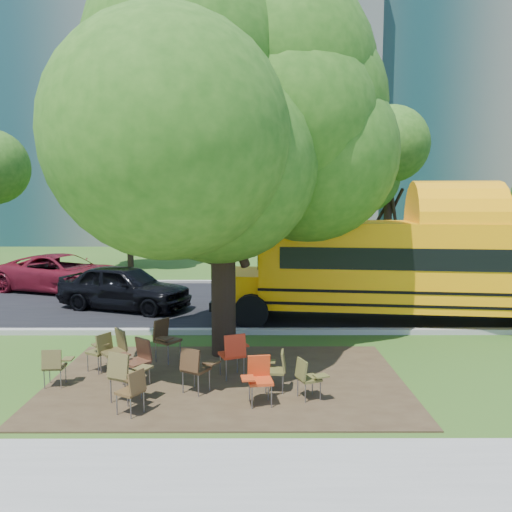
{
  "coord_description": "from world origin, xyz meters",
  "views": [
    {
      "loc": [
        1.55,
        -10.14,
        3.62
      ],
      "look_at": [
        1.59,
        4.02,
        2.01
      ],
      "focal_mm": 35.0,
      "sensor_mm": 36.0,
      "label": 1
    }
  ],
  "objects_px": {
    "chair_1": "(125,372)",
    "bg_car_red": "(63,273)",
    "school_bus": "(448,266)",
    "chair_0": "(55,363)",
    "chair_6": "(277,367)",
    "chair_5": "(258,375)",
    "chair_2": "(133,387)",
    "chair_8": "(101,348)",
    "chair_11": "(234,351)",
    "chair_4": "(196,365)",
    "chair_7": "(307,375)",
    "chair_10": "(165,336)",
    "black_car": "(124,287)",
    "main_tree": "(222,134)",
    "chair_9": "(115,347)",
    "chair_3": "(137,357)"
  },
  "relations": [
    {
      "from": "chair_1",
      "to": "bg_car_red",
      "type": "bearing_deg",
      "value": 141.3
    },
    {
      "from": "school_bus",
      "to": "chair_0",
      "type": "bearing_deg",
      "value": -145.4
    },
    {
      "from": "chair_6",
      "to": "chair_1",
      "type": "bearing_deg",
      "value": 107.12
    },
    {
      "from": "chair_1",
      "to": "chair_5",
      "type": "distance_m",
      "value": 2.36
    },
    {
      "from": "chair_2",
      "to": "chair_8",
      "type": "height_order",
      "value": "chair_8"
    },
    {
      "from": "chair_11",
      "to": "bg_car_red",
      "type": "bearing_deg",
      "value": 104.21
    },
    {
      "from": "chair_4",
      "to": "chair_7",
      "type": "distance_m",
      "value": 2.07
    },
    {
      "from": "chair_10",
      "to": "black_car",
      "type": "bearing_deg",
      "value": -122.92
    },
    {
      "from": "chair_2",
      "to": "chair_7",
      "type": "bearing_deg",
      "value": -48.87
    },
    {
      "from": "main_tree",
      "to": "black_car",
      "type": "xyz_separation_m",
      "value": [
        -3.56,
        4.85,
        -4.3
      ]
    },
    {
      "from": "chair_2",
      "to": "chair_8",
      "type": "xyz_separation_m",
      "value": [
        -1.17,
        2.11,
        0.03
      ]
    },
    {
      "from": "chair_1",
      "to": "chair_0",
      "type": "bearing_deg",
      "value": 179.38
    },
    {
      "from": "chair_5",
      "to": "chair_8",
      "type": "xyz_separation_m",
      "value": [
        -3.28,
        1.69,
        -0.01
      ]
    },
    {
      "from": "main_tree",
      "to": "chair_10",
      "type": "relative_size",
      "value": 8.96
    },
    {
      "from": "chair_10",
      "to": "chair_11",
      "type": "relative_size",
      "value": 1.01
    },
    {
      "from": "chair_7",
      "to": "chair_6",
      "type": "bearing_deg",
      "value": -150.96
    },
    {
      "from": "chair_11",
      "to": "school_bus",
      "type": "bearing_deg",
      "value": 14.1
    },
    {
      "from": "chair_0",
      "to": "chair_8",
      "type": "bearing_deg",
      "value": 50.33
    },
    {
      "from": "main_tree",
      "to": "chair_5",
      "type": "bearing_deg",
      "value": -74.48
    },
    {
      "from": "chair_2",
      "to": "chair_1",
      "type": "bearing_deg",
      "value": 58.34
    },
    {
      "from": "chair_11",
      "to": "chair_9",
      "type": "bearing_deg",
      "value": 150.91
    },
    {
      "from": "chair_7",
      "to": "chair_11",
      "type": "height_order",
      "value": "chair_11"
    },
    {
      "from": "chair_8",
      "to": "chair_5",
      "type": "bearing_deg",
      "value": -84.91
    },
    {
      "from": "chair_5",
      "to": "chair_11",
      "type": "distance_m",
      "value": 1.37
    },
    {
      "from": "chair_4",
      "to": "chair_5",
      "type": "distance_m",
      "value": 1.26
    },
    {
      "from": "chair_2",
      "to": "chair_9",
      "type": "xyz_separation_m",
      "value": [
        -0.87,
        2.0,
        0.09
      ]
    },
    {
      "from": "chair_3",
      "to": "bg_car_red",
      "type": "bearing_deg",
      "value": -22.27
    },
    {
      "from": "black_car",
      "to": "bg_car_red",
      "type": "height_order",
      "value": "black_car"
    },
    {
      "from": "chair_0",
      "to": "main_tree",
      "type": "bearing_deg",
      "value": 28.65
    },
    {
      "from": "chair_1",
      "to": "chair_11",
      "type": "distance_m",
      "value": 2.25
    },
    {
      "from": "main_tree",
      "to": "chair_8",
      "type": "height_order",
      "value": "main_tree"
    },
    {
      "from": "main_tree",
      "to": "chair_2",
      "type": "relative_size",
      "value": 10.9
    },
    {
      "from": "bg_car_red",
      "to": "chair_6",
      "type": "bearing_deg",
      "value": -122.53
    },
    {
      "from": "chair_11",
      "to": "chair_10",
      "type": "bearing_deg",
      "value": 124.21
    },
    {
      "from": "chair_4",
      "to": "chair_11",
      "type": "relative_size",
      "value": 0.95
    },
    {
      "from": "chair_2",
      "to": "chair_10",
      "type": "height_order",
      "value": "chair_10"
    },
    {
      "from": "chair_10",
      "to": "bg_car_red",
      "type": "bearing_deg",
      "value": -113.14
    },
    {
      "from": "chair_5",
      "to": "chair_6",
      "type": "relative_size",
      "value": 1.09
    },
    {
      "from": "main_tree",
      "to": "chair_3",
      "type": "xyz_separation_m",
      "value": [
        -1.57,
        -1.87,
        -4.48
      ]
    },
    {
      "from": "chair_9",
      "to": "bg_car_red",
      "type": "bearing_deg",
      "value": -12.52
    },
    {
      "from": "chair_8",
      "to": "chair_11",
      "type": "relative_size",
      "value": 0.89
    },
    {
      "from": "chair_4",
      "to": "bg_car_red",
      "type": "xyz_separation_m",
      "value": [
        -6.44,
        10.4,
        0.18
      ]
    },
    {
      "from": "main_tree",
      "to": "bg_car_red",
      "type": "distance_m",
      "value": 11.4
    },
    {
      "from": "chair_2",
      "to": "chair_11",
      "type": "distance_m",
      "value": 2.36
    },
    {
      "from": "black_car",
      "to": "chair_5",
      "type": "bearing_deg",
      "value": -130.73
    },
    {
      "from": "chair_9",
      "to": "chair_10",
      "type": "relative_size",
      "value": 0.97
    },
    {
      "from": "chair_10",
      "to": "chair_11",
      "type": "bearing_deg",
      "value": 90.51
    },
    {
      "from": "chair_8",
      "to": "black_car",
      "type": "distance_m",
      "value": 6.09
    },
    {
      "from": "chair_6",
      "to": "chair_7",
      "type": "xyz_separation_m",
      "value": [
        0.52,
        -0.43,
        -0.01
      ]
    },
    {
      "from": "chair_7",
      "to": "chair_10",
      "type": "height_order",
      "value": "chair_10"
    }
  ]
}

